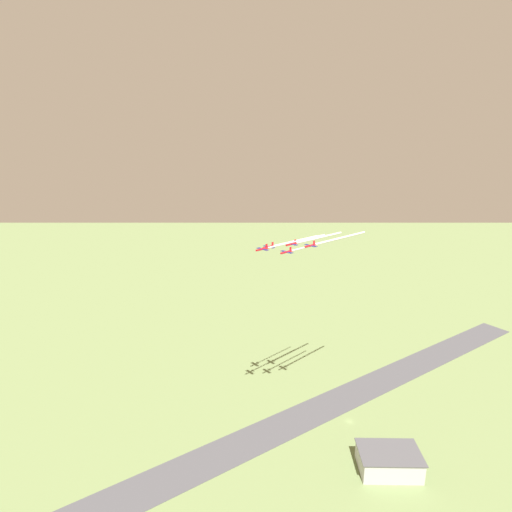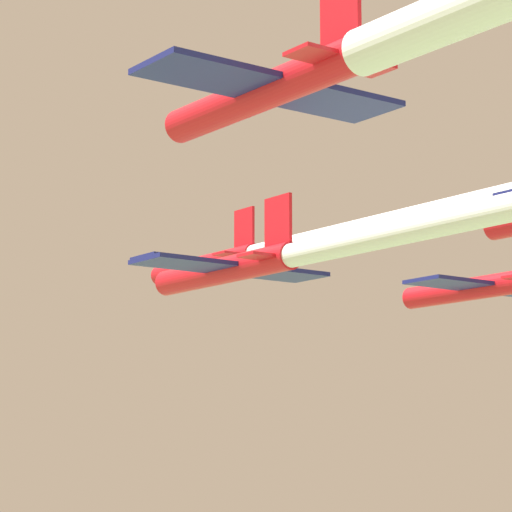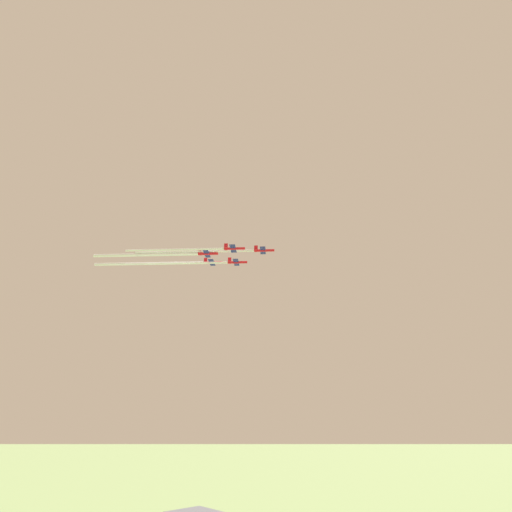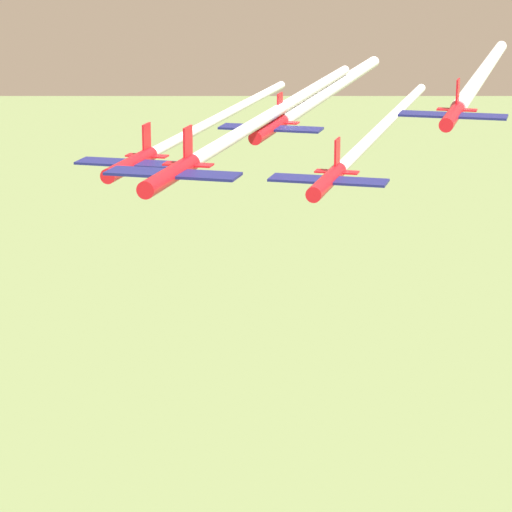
{
  "view_description": "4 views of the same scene",
  "coord_description": "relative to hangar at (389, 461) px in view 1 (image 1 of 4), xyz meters",
  "views": [
    {
      "loc": [
        58.72,
        230.53,
        175.69
      ],
      "look_at": [
        62.23,
        20.21,
        119.86
      ],
      "focal_mm": 28.0,
      "sensor_mm": 36.0,
      "label": 1
    },
    {
      "loc": [
        -1.83,
        4.21,
        112.53
      ],
      "look_at": [
        61.29,
        13.08,
        123.36
      ],
      "focal_mm": 85.0,
      "sensor_mm": 36.0,
      "label": 2
    },
    {
      "loc": [
        171.98,
        -95.24,
        54.58
      ],
      "look_at": [
        54.69,
        14.69,
        121.02
      ],
      "focal_mm": 28.0,
      "sensor_mm": 36.0,
      "label": 3
    },
    {
      "loc": [
        91.31,
        79.34,
        137.1
      ],
      "look_at": [
        56.41,
        21.2,
        118.49
      ],
      "focal_mm": 85.0,
      "sensor_mm": 36.0,
      "label": 4
    }
  ],
  "objects": [
    {
      "name": "jet_3",
      "position": [
        44.45,
        -33.16,
        116.89
      ],
      "size": [
        7.6,
        7.57,
        2.94
      ],
      "rotation": [
        0.0,
        0.0,
        5.48
      ],
      "color": "red"
    },
    {
      "name": "jet_0",
      "position": [
        71.89,
        -26.44,
        116.38
      ],
      "size": [
        7.6,
        7.57,
        2.94
      ],
      "rotation": [
        0.0,
        0.0,
        5.48
      ],
      "color": "red"
    },
    {
      "name": "smoke_trail_3",
      "position": [
        22.92,
        -54.12,
        116.85
      ],
      "size": [
        38.17,
        37.22,
        1.27
      ],
      "rotation": [
        0.0,
        0.0,
        5.48
      ],
      "color": "white"
    },
    {
      "name": "smoke_trail_0",
      "position": [
        50.38,
        -47.38,
        116.34
      ],
      "size": [
        37.9,
        36.94,
        0.91
      ],
      "rotation": [
        0.0,
        0.0,
        5.48
      ],
      "color": "white"
    },
    {
      "name": "runway_strip",
      "position": [
        72.14,
        -26.19,
        -6.09
      ],
      "size": [
        495.92,
        351.6,
        0.2
      ],
      "rotation": [
        0.0,
        0.0,
        5.31
      ],
      "color": "#47474C",
      "rests_on": "ground_plane"
    },
    {
      "name": "jet_2",
      "position": [
        68.17,
        -40.06,
        114.39
      ],
      "size": [
        7.6,
        7.57,
        2.94
      ],
      "rotation": [
        0.0,
        0.0,
        5.48
      ],
      "color": "red"
    },
    {
      "name": "ground_plane",
      "position": [
        13.11,
        -41.69,
        -6.19
      ],
      "size": [
        3000.0,
        3000.0,
        0.0
      ],
      "primitive_type": "plane",
      "color": "#6B7F4C"
    },
    {
      "name": "jet_1",
      "position": [
        58.17,
        -29.8,
        113.91
      ],
      "size": [
        7.6,
        7.57,
        2.94
      ],
      "rotation": [
        0.0,
        0.0,
        5.48
      ],
      "color": "red"
    },
    {
      "name": "jet_4",
      "position": [
        54.44,
        -43.43,
        115.3
      ],
      "size": [
        7.6,
        7.57,
        2.94
      ],
      "rotation": [
        0.0,
        0.0,
        5.48
      ],
      "color": "red"
    },
    {
      "name": "smoke_trail_1",
      "position": [
        38.68,
        -48.78,
        113.87
      ],
      "size": [
        33.86,
        33.01,
        0.91
      ],
      "rotation": [
        0.0,
        0.0,
        5.48
      ],
      "color": "white"
    },
    {
      "name": "smoke_trail_2",
      "position": [
        50.42,
        -57.35,
        114.35
      ],
      "size": [
        30.3,
        29.53,
        0.8
      ],
      "rotation": [
        0.0,
        0.0,
        5.48
      ],
      "color": "white"
    },
    {
      "name": "smoke_trail_4",
      "position": [
        35.04,
        -62.32,
        115.26
      ],
      "size": [
        33.92,
        33.08,
        1.26
      ],
      "rotation": [
        0.0,
        0.0,
        5.48
      ],
      "color": "white"
    },
    {
      "name": "hangar",
      "position": [
        0.0,
        0.0,
        0.0
      ],
      "size": [
        34.67,
        22.16,
        12.33
      ],
      "color": "#B7B7BC",
      "rests_on": "ground_plane"
    }
  ]
}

